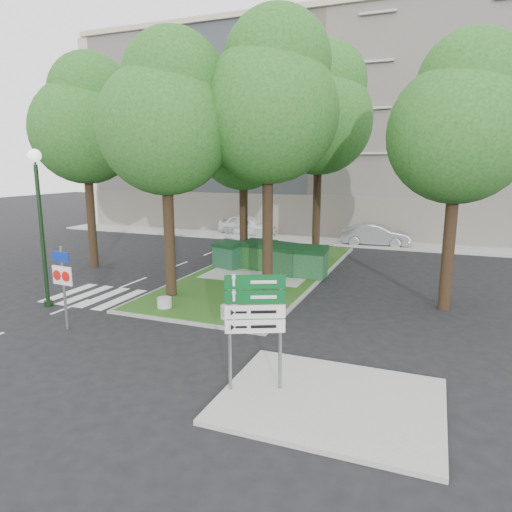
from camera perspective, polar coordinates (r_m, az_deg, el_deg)
The scene contains 26 objects.
ground at distance 16.56m, azimuth -10.65°, elevation -7.98°, with size 120.00×120.00×0.00m, color black.
median_island at distance 23.24m, azimuth 0.92°, elevation -2.00°, with size 6.00×16.00×0.12m, color #214B15.
median_kerb at distance 23.24m, azimuth 0.92°, elevation -2.02°, with size 6.30×16.30×0.10m, color gray.
sidewalk_corner at distance 11.22m, azimuth 9.29°, elevation -17.38°, with size 5.00×4.00×0.12m, color #999993.
building_sidewalk at distance 33.21m, azimuth 6.51°, elevation 1.99°, with size 42.00×3.00×0.12m, color #999993.
zebra_crossing at distance 19.83m, azimuth -17.59°, elevation -5.05°, with size 5.00×3.00×0.01m, color silver.
apartment_building at distance 40.15m, azimuth 9.67°, elevation 14.88°, with size 41.00×12.00×16.00m, color #C3AD92.
tree_median_near_left at distance 18.66m, azimuth -11.00°, elevation 16.97°, with size 5.20×5.20×10.53m.
tree_median_near_right at distance 19.00m, azimuth 1.87°, elevation 19.09°, with size 5.60×5.60×11.46m.
tree_median_mid at distance 24.16m, azimuth -1.36°, elevation 15.04°, with size 4.80×4.80×9.99m.
tree_median_far at distance 26.12m, azimuth 8.14°, elevation 17.61°, with size 5.80×5.80×11.93m.
tree_street_left at distance 25.67m, azimuth -20.44°, elevation 15.64°, with size 5.40×5.40×11.00m.
tree_street_right at distance 18.30m, azimuth 24.36°, elevation 15.26°, with size 5.00×5.00×10.06m.
dumpster_a at distance 23.89m, azimuth -3.45°, elevation 0.16°, with size 1.79×1.52×1.41m.
dumpster_b at distance 23.53m, azimuth 0.39°, elevation 0.12°, with size 1.79×1.39×1.51m.
dumpster_c at distance 22.45m, azimuth 3.65°, elevation -0.43°, with size 1.90×1.58×1.52m.
dumpster_d at distance 21.99m, azimuth 6.70°, elevation -0.75°, with size 1.63×1.15×1.51m.
bollard_left at distance 17.66m, azimuth -11.37°, elevation -5.71°, with size 0.54×0.54×0.38m, color #ACABA6.
bollard_right at distance 16.18m, azimuth -3.33°, elevation -6.97°, with size 0.63×0.63×0.45m, color #A8A7A3.
bollard_mid at distance 20.36m, azimuth -1.29°, elevation -3.10°, with size 0.63×0.63×0.45m, color gray.
litter_bin at distance 24.54m, azimuth 8.10°, elevation -0.39°, with size 0.41×0.41×0.72m, color #D6E71B.
street_lamp at distance 19.01m, azimuth -25.43°, elevation 5.25°, with size 0.48×0.48×5.99m.
traffic_sign_pole at distance 16.22m, azimuth -22.97°, elevation -2.42°, with size 0.85×0.13×2.83m.
directional_sign at distance 10.73m, azimuth -0.12°, elevation -7.27°, with size 1.31×0.63×2.83m.
car_white at distance 35.69m, azimuth -1.08°, elevation 3.89°, with size 1.87×4.64×1.58m, color white.
car_silver at distance 31.91m, azimuth 14.75°, elevation 2.55°, with size 1.58×4.53×1.49m, color gray.
Camera 1 is at (8.45, -13.16, 5.43)m, focal length 32.00 mm.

